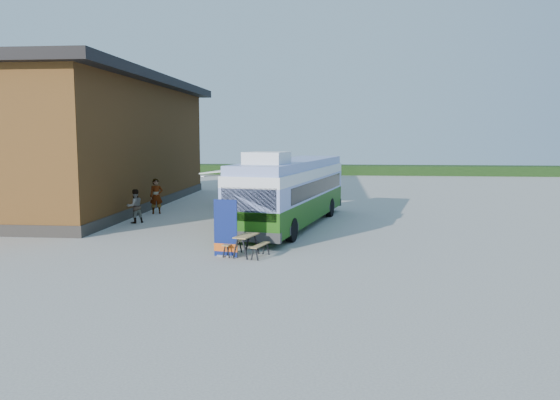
# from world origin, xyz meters

# --- Properties ---
(ground) EXTENTS (100.00, 100.00, 0.00)m
(ground) POSITION_xyz_m (0.00, 0.00, 0.00)
(ground) COLOR #BCB7AD
(ground) RESTS_ON ground
(barn) EXTENTS (9.60, 21.20, 7.50)m
(barn) POSITION_xyz_m (-10.50, 10.00, 3.59)
(barn) COLOR brown
(barn) RESTS_ON ground
(hedge) EXTENTS (40.00, 3.00, 1.00)m
(hedge) POSITION_xyz_m (8.00, 38.00, 0.50)
(hedge) COLOR #264419
(hedge) RESTS_ON ground
(bus) EXTENTS (4.66, 11.60, 3.49)m
(bus) POSITION_xyz_m (1.75, 3.91, 1.67)
(bus) COLOR #216510
(bus) RESTS_ON ground
(awning) EXTENTS (3.25, 4.44, 0.51)m
(awning) POSITION_xyz_m (-0.39, 3.90, 2.54)
(awning) COLOR white
(awning) RESTS_ON ground
(banner) EXTENTS (0.85, 0.30, 1.97)m
(banner) POSITION_xyz_m (0.01, -2.77, 0.81)
(banner) COLOR #0B1858
(banner) RESTS_ON ground
(picnic_table) EXTENTS (1.56, 1.46, 0.74)m
(picnic_table) POSITION_xyz_m (0.70, -2.64, 0.55)
(picnic_table) COLOR #A8894F
(picnic_table) RESTS_ON ground
(person_a) EXTENTS (0.80, 0.67, 1.87)m
(person_a) POSITION_xyz_m (-5.70, 7.14, 0.93)
(person_a) COLOR #999999
(person_a) RESTS_ON ground
(person_b) EXTENTS (0.99, 0.97, 1.61)m
(person_b) POSITION_xyz_m (-5.70, 3.98, 0.80)
(person_b) COLOR #999999
(person_b) RESTS_ON ground
(slurry_tanker) EXTENTS (3.12, 6.27, 2.39)m
(slurry_tanker) POSITION_xyz_m (-1.08, 10.93, 1.38)
(slurry_tanker) COLOR #218017
(slurry_tanker) RESTS_ON ground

